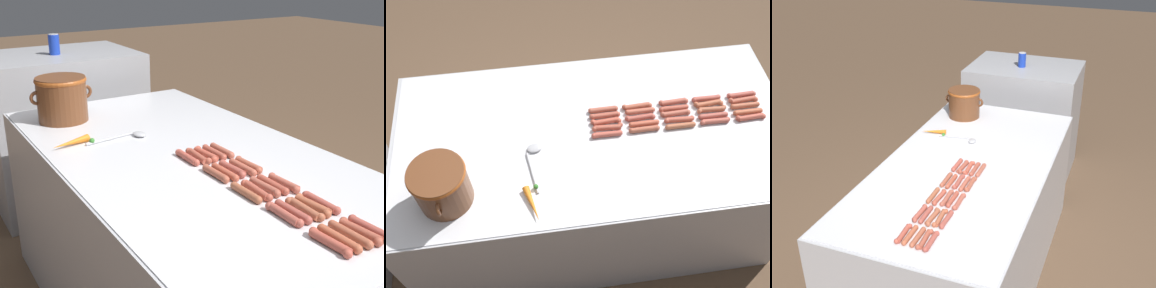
# 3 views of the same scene
# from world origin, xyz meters

# --- Properties ---
(ground_plane) EXTENTS (20.00, 20.00, 0.00)m
(ground_plane) POSITION_xyz_m (0.00, 0.00, 0.00)
(ground_plane) COLOR brown
(griddle_counter) EXTENTS (0.99, 1.94, 0.82)m
(griddle_counter) POSITION_xyz_m (0.00, 0.00, 0.41)
(griddle_counter) COLOR #BCBCC1
(griddle_counter) RESTS_ON ground_plane
(hot_dog_0) EXTENTS (0.03, 0.15, 0.03)m
(hot_dog_0) POSITION_xyz_m (-0.03, -0.77, 0.84)
(hot_dog_0) COLOR #BC5241
(hot_dog_0) RESTS_ON griddle_counter
(hot_dog_1) EXTENTS (0.03, 0.15, 0.03)m
(hot_dog_1) POSITION_xyz_m (-0.03, -0.59, 0.84)
(hot_dog_1) COLOR #B95646
(hot_dog_1) RESTS_ON griddle_counter
(hot_dog_2) EXTENTS (0.03, 0.15, 0.03)m
(hot_dog_2) POSITION_xyz_m (-0.04, -0.41, 0.84)
(hot_dog_2) COLOR #B15D3E
(hot_dog_2) RESTS_ON griddle_counter
(hot_dog_3) EXTENTS (0.03, 0.15, 0.03)m
(hot_dog_3) POSITION_xyz_m (-0.03, -0.24, 0.84)
(hot_dog_3) COLOR #B05840
(hot_dog_3) RESTS_ON griddle_counter
(hot_dog_4) EXTENTS (0.03, 0.15, 0.03)m
(hot_dog_4) POSITION_xyz_m (-0.04, -0.05, 0.84)
(hot_dog_4) COLOR #BE5444
(hot_dog_4) RESTS_ON griddle_counter
(hot_dog_5) EXTENTS (0.03, 0.15, 0.03)m
(hot_dog_5) POSITION_xyz_m (0.00, -0.77, 0.84)
(hot_dog_5) COLOR #BD5C3D
(hot_dog_5) RESTS_ON griddle_counter
(hot_dog_6) EXTENTS (0.03, 0.15, 0.03)m
(hot_dog_6) POSITION_xyz_m (-0.00, -0.59, 0.84)
(hot_dog_6) COLOR #B15144
(hot_dog_6) RESTS_ON griddle_counter
(hot_dog_7) EXTENTS (0.03, 0.15, 0.03)m
(hot_dog_7) POSITION_xyz_m (0.00, -0.42, 0.84)
(hot_dog_7) COLOR #BA5441
(hot_dog_7) RESTS_ON griddle_counter
(hot_dog_8) EXTENTS (0.03, 0.15, 0.03)m
(hot_dog_8) POSITION_xyz_m (0.00, -0.24, 0.84)
(hot_dog_8) COLOR #BE553D
(hot_dog_8) RESTS_ON griddle_counter
(hot_dog_9) EXTENTS (0.04, 0.15, 0.03)m
(hot_dog_9) POSITION_xyz_m (0.00, -0.06, 0.84)
(hot_dog_9) COLOR #B0523F
(hot_dog_9) RESTS_ON griddle_counter
(hot_dog_10) EXTENTS (0.03, 0.15, 0.03)m
(hot_dog_10) POSITION_xyz_m (0.04, -0.77, 0.84)
(hot_dog_10) COLOR #B25A3F
(hot_dog_10) RESTS_ON griddle_counter
(hot_dog_11) EXTENTS (0.03, 0.15, 0.03)m
(hot_dog_11) POSITION_xyz_m (0.04, -0.60, 0.84)
(hot_dog_11) COLOR #B15E41
(hot_dog_11) RESTS_ON griddle_counter
(hot_dog_12) EXTENTS (0.03, 0.15, 0.03)m
(hot_dog_12) POSITION_xyz_m (0.04, -0.41, 0.84)
(hot_dog_12) COLOR #B05945
(hot_dog_12) RESTS_ON griddle_counter
(hot_dog_13) EXTENTS (0.03, 0.15, 0.03)m
(hot_dog_13) POSITION_xyz_m (0.04, -0.23, 0.84)
(hot_dog_13) COLOR #B15144
(hot_dog_13) RESTS_ON griddle_counter
(hot_dog_14) EXTENTS (0.04, 0.15, 0.03)m
(hot_dog_14) POSITION_xyz_m (0.04, -0.06, 0.84)
(hot_dog_14) COLOR #BE533F
(hot_dog_14) RESTS_ON griddle_counter
(hot_dog_15) EXTENTS (0.04, 0.15, 0.03)m
(hot_dog_15) POSITION_xyz_m (0.08, -0.77, 0.84)
(hot_dog_15) COLOR #B1533E
(hot_dog_15) RESTS_ON griddle_counter
(hot_dog_16) EXTENTS (0.04, 0.15, 0.03)m
(hot_dog_16) POSITION_xyz_m (0.08, -0.59, 0.84)
(hot_dog_16) COLOR #B55D3E
(hot_dog_16) RESTS_ON griddle_counter
(hot_dog_17) EXTENTS (0.03, 0.15, 0.03)m
(hot_dog_17) POSITION_xyz_m (0.07, -0.41, 0.84)
(hot_dog_17) COLOR #B5503D
(hot_dog_17) RESTS_ON griddle_counter
(hot_dog_18) EXTENTS (0.03, 0.15, 0.03)m
(hot_dog_18) POSITION_xyz_m (0.08, -0.24, 0.84)
(hot_dog_18) COLOR #BB5C46
(hot_dog_18) RESTS_ON griddle_counter
(hot_dog_19) EXTENTS (0.03, 0.15, 0.03)m
(hot_dog_19) POSITION_xyz_m (0.08, -0.07, 0.84)
(hot_dog_19) COLOR #B0523F
(hot_dog_19) RESTS_ON griddle_counter
(hot_dog_20) EXTENTS (0.03, 0.15, 0.03)m
(hot_dog_20) POSITION_xyz_m (0.11, -0.78, 0.84)
(hot_dog_20) COLOR #B24F42
(hot_dog_20) RESTS_ON griddle_counter
(hot_dog_21) EXTENTS (0.03, 0.15, 0.03)m
(hot_dog_21) POSITION_xyz_m (0.11, -0.59, 0.84)
(hot_dog_21) COLOR #B24F42
(hot_dog_21) RESTS_ON griddle_counter
(hot_dog_22) EXTENTS (0.03, 0.15, 0.03)m
(hot_dog_22) POSITION_xyz_m (0.12, -0.42, 0.84)
(hot_dog_22) COLOR #B55745
(hot_dog_22) RESTS_ON griddle_counter
(hot_dog_23) EXTENTS (0.03, 0.15, 0.03)m
(hot_dog_23) POSITION_xyz_m (0.11, -0.23, 0.84)
(hot_dog_23) COLOR #B0553E
(hot_dog_23) RESTS_ON griddle_counter
(hot_dog_24) EXTENTS (0.03, 0.15, 0.03)m
(hot_dog_24) POSITION_xyz_m (0.11, -0.06, 0.84)
(hot_dog_24) COLOR #B35A46
(hot_dog_24) RESTS_ON griddle_counter
(bean_pot) EXTENTS (0.30, 0.24, 0.21)m
(bean_pot) POSITION_xyz_m (-0.27, 0.69, 0.94)
(bean_pot) COLOR brown
(bean_pot) RESTS_ON griddle_counter
(serving_spoon) EXTENTS (0.27, 0.08, 0.02)m
(serving_spoon) POSITION_xyz_m (-0.11, 0.30, 0.83)
(serving_spoon) COLOR #B7B7BC
(serving_spoon) RESTS_ON griddle_counter
(carrot) EXTENTS (0.18, 0.08, 0.03)m
(carrot) POSITION_xyz_m (-0.36, 0.33, 0.84)
(carrot) COLOR orange
(carrot) RESTS_ON griddle_counter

